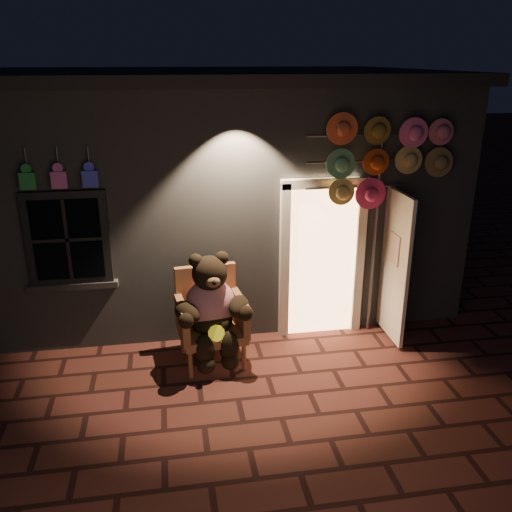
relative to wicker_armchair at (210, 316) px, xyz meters
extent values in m
plane|color=#582721|center=(0.22, -0.98, -0.59)|extent=(60.00, 60.00, 0.00)
cube|color=slate|center=(0.22, 3.02, 1.06)|extent=(7.00, 5.00, 3.30)
cube|color=black|center=(0.22, 3.02, 2.79)|extent=(7.30, 5.30, 0.16)
cube|color=black|center=(-1.68, 0.48, 0.96)|extent=(1.00, 0.10, 1.20)
cube|color=black|center=(-1.68, 0.45, 0.96)|extent=(0.82, 0.06, 1.02)
cube|color=slate|center=(-1.68, 0.48, 0.33)|extent=(1.10, 0.14, 0.08)
cube|color=#FBB571|center=(1.57, 0.50, 0.46)|extent=(0.92, 0.10, 2.10)
cube|color=beige|center=(1.05, 0.46, 0.46)|extent=(0.12, 0.12, 2.20)
cube|color=beige|center=(2.09, 0.46, 0.46)|extent=(0.12, 0.12, 2.20)
cube|color=beige|center=(1.57, 0.46, 1.54)|extent=(1.16, 0.12, 0.12)
cube|color=beige|center=(2.47, 0.12, 0.46)|extent=(0.05, 0.80, 2.00)
cube|color=#227F35|center=(-2.03, 0.40, 1.71)|extent=(0.18, 0.07, 0.20)
cylinder|color=#59595E|center=(-2.03, 0.46, 1.96)|extent=(0.02, 0.02, 0.25)
cube|color=#C7529C|center=(-1.68, 0.40, 1.71)|extent=(0.18, 0.07, 0.20)
cylinder|color=#59595E|center=(-1.68, 0.46, 1.96)|extent=(0.02, 0.02, 0.25)
cube|color=#383EC4|center=(-1.33, 0.40, 1.71)|extent=(0.18, 0.07, 0.20)
cylinder|color=#59595E|center=(-1.33, 0.46, 1.96)|extent=(0.02, 0.02, 0.25)
cube|color=#9F5F3D|center=(0.01, -0.10, -0.18)|extent=(0.85, 0.80, 0.11)
cube|color=#9F5F3D|center=(-0.03, 0.23, 0.21)|extent=(0.78, 0.18, 0.77)
cube|color=#9F5F3D|center=(-0.35, -0.16, 0.04)|extent=(0.16, 0.67, 0.44)
cube|color=#9F5F3D|center=(0.38, -0.08, 0.04)|extent=(0.16, 0.67, 0.44)
cylinder|color=#9F5F3D|center=(-0.28, -0.44, -0.41)|extent=(0.06, 0.06, 0.35)
cylinder|color=#9F5F3D|center=(0.38, -0.37, -0.41)|extent=(0.06, 0.06, 0.35)
cylinder|color=#9F5F3D|center=(-0.35, 0.17, -0.41)|extent=(0.06, 0.06, 0.35)
cylinder|color=#9F5F3D|center=(0.31, 0.25, -0.41)|extent=(0.06, 0.06, 0.35)
ellipsoid|color=red|center=(0.00, -0.06, 0.18)|extent=(0.69, 0.58, 0.67)
ellipsoid|color=black|center=(0.01, -0.13, -0.01)|extent=(0.57, 0.50, 0.31)
sphere|color=black|center=(0.01, -0.10, 0.62)|extent=(0.48, 0.48, 0.43)
sphere|color=black|center=(-0.16, -0.09, 0.79)|extent=(0.17, 0.17, 0.17)
sphere|color=black|center=(0.16, -0.06, 0.79)|extent=(0.17, 0.17, 0.17)
ellipsoid|color=brown|center=(0.03, -0.30, 0.58)|extent=(0.18, 0.14, 0.13)
ellipsoid|color=black|center=(-0.29, -0.30, 0.21)|extent=(0.41, 0.50, 0.24)
ellipsoid|color=black|center=(0.34, -0.23, 0.21)|extent=(0.34, 0.48, 0.24)
ellipsoid|color=black|center=(-0.11, -0.43, -0.24)|extent=(0.24, 0.24, 0.41)
ellipsoid|color=black|center=(0.19, -0.39, -0.24)|extent=(0.24, 0.24, 0.41)
sphere|color=black|center=(-0.10, -0.48, -0.41)|extent=(0.22, 0.22, 0.22)
sphere|color=black|center=(0.20, -0.45, -0.41)|extent=(0.22, 0.22, 0.22)
cylinder|color=yellow|center=(0.04, -0.41, -0.03)|extent=(0.21, 0.11, 0.20)
cylinder|color=#59595E|center=(2.27, 0.40, 0.89)|extent=(0.04, 0.04, 2.96)
cylinder|color=#59595E|center=(1.94, 0.38, 2.15)|extent=(1.32, 0.03, 0.03)
cylinder|color=#59595E|center=(1.94, 0.38, 1.82)|extent=(1.32, 0.03, 0.03)
cylinder|color=#59595E|center=(1.94, 0.38, 1.49)|extent=(1.32, 0.03, 0.03)
cylinder|color=#DF582D|center=(1.72, 0.32, 2.20)|extent=(0.37, 0.11, 0.38)
cylinder|color=brown|center=(2.16, 0.29, 2.20)|extent=(0.37, 0.11, 0.38)
cylinder|color=pink|center=(2.60, 0.26, 2.20)|extent=(0.37, 0.11, 0.38)
cylinder|color=#DB6B79|center=(3.03, 0.32, 2.20)|extent=(0.37, 0.11, 0.38)
cylinder|color=#64AB76|center=(1.72, 0.29, 1.82)|extent=(0.37, 0.11, 0.38)
cylinder|color=#AE3A13|center=(2.16, 0.26, 1.82)|extent=(0.37, 0.11, 0.38)
cylinder|color=tan|center=(2.60, 0.32, 1.82)|extent=(0.37, 0.11, 0.38)
cylinder|color=olive|center=(3.03, 0.29, 1.82)|extent=(0.37, 0.11, 0.38)
cylinder|color=#E9C566|center=(1.72, 0.26, 1.44)|extent=(0.37, 0.11, 0.38)
cylinder|color=#C02C65|center=(2.16, 0.32, 1.44)|extent=(0.37, 0.11, 0.38)
camera|label=1|loc=(-0.44, -6.14, 3.06)|focal=38.00mm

